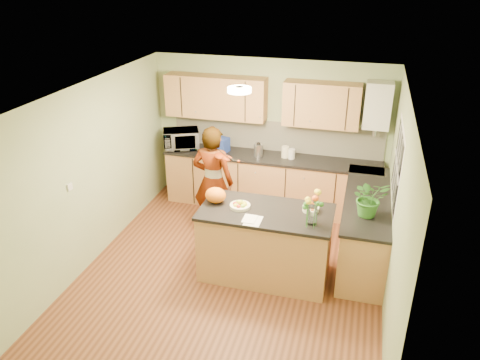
# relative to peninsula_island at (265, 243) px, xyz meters

# --- Properties ---
(floor) EXTENTS (4.50, 4.50, 0.00)m
(floor) POSITION_rel_peninsula_island_xyz_m (-0.44, -0.01, -0.49)
(floor) COLOR #552D18
(floor) RESTS_ON ground
(ceiling) EXTENTS (4.00, 4.50, 0.02)m
(ceiling) POSITION_rel_peninsula_island_xyz_m (-0.44, -0.01, 2.01)
(ceiling) COLOR silver
(ceiling) RESTS_ON wall_back
(wall_back) EXTENTS (4.00, 0.02, 2.50)m
(wall_back) POSITION_rel_peninsula_island_xyz_m (-0.44, 2.24, 0.76)
(wall_back) COLOR #8A9E71
(wall_back) RESTS_ON floor
(wall_front) EXTENTS (4.00, 0.02, 2.50)m
(wall_front) POSITION_rel_peninsula_island_xyz_m (-0.44, -2.26, 0.76)
(wall_front) COLOR #8A9E71
(wall_front) RESTS_ON floor
(wall_left) EXTENTS (0.02, 4.50, 2.50)m
(wall_left) POSITION_rel_peninsula_island_xyz_m (-2.44, -0.01, 0.76)
(wall_left) COLOR #8A9E71
(wall_left) RESTS_ON floor
(wall_right) EXTENTS (0.02, 4.50, 2.50)m
(wall_right) POSITION_rel_peninsula_island_xyz_m (1.56, -0.01, 0.76)
(wall_right) COLOR #8A9E71
(wall_right) RESTS_ON floor
(back_counter) EXTENTS (3.64, 0.62, 0.94)m
(back_counter) POSITION_rel_peninsula_island_xyz_m (-0.34, 1.94, -0.02)
(back_counter) COLOR #A46C41
(back_counter) RESTS_ON floor
(right_counter) EXTENTS (0.62, 2.24, 0.94)m
(right_counter) POSITION_rel_peninsula_island_xyz_m (1.26, 0.84, -0.02)
(right_counter) COLOR #A46C41
(right_counter) RESTS_ON floor
(splashback) EXTENTS (3.60, 0.02, 0.52)m
(splashback) POSITION_rel_peninsula_island_xyz_m (-0.34, 2.22, 0.71)
(splashback) COLOR beige
(splashback) RESTS_ON back_counter
(upper_cabinets) EXTENTS (3.20, 0.34, 0.70)m
(upper_cabinets) POSITION_rel_peninsula_island_xyz_m (-0.61, 2.07, 1.36)
(upper_cabinets) COLOR #A46C41
(upper_cabinets) RESTS_ON wall_back
(boiler) EXTENTS (0.40, 0.30, 0.86)m
(boiler) POSITION_rel_peninsula_island_xyz_m (1.26, 2.08, 1.40)
(boiler) COLOR silver
(boiler) RESTS_ON wall_back
(window_right) EXTENTS (0.01, 1.30, 1.05)m
(window_right) POSITION_rel_peninsula_island_xyz_m (1.55, 0.59, 1.06)
(window_right) COLOR silver
(window_right) RESTS_ON wall_right
(light_switch) EXTENTS (0.02, 0.09, 0.09)m
(light_switch) POSITION_rel_peninsula_island_xyz_m (-2.42, -0.61, 0.81)
(light_switch) COLOR silver
(light_switch) RESTS_ON wall_left
(ceiling_lamp) EXTENTS (0.30, 0.30, 0.07)m
(ceiling_lamp) POSITION_rel_peninsula_island_xyz_m (-0.44, 0.29, 1.97)
(ceiling_lamp) COLOR #FFEABF
(ceiling_lamp) RESTS_ON ceiling
(peninsula_island) EXTENTS (1.72, 0.88, 0.98)m
(peninsula_island) POSITION_rel_peninsula_island_xyz_m (0.00, 0.00, 0.00)
(peninsula_island) COLOR #A46C41
(peninsula_island) RESTS_ON floor
(fruit_dish) EXTENTS (0.27, 0.27, 0.09)m
(fruit_dish) POSITION_rel_peninsula_island_xyz_m (-0.35, -0.00, 0.53)
(fruit_dish) COLOR #EFE7BF
(fruit_dish) RESTS_ON peninsula_island
(orange_bowl) EXTENTS (0.21, 0.21, 0.12)m
(orange_bowl) POSITION_rel_peninsula_island_xyz_m (0.55, 0.15, 0.54)
(orange_bowl) COLOR #EFE7BF
(orange_bowl) RESTS_ON peninsula_island
(flower_vase) EXTENTS (0.29, 0.29, 0.53)m
(flower_vase) POSITION_rel_peninsula_island_xyz_m (0.60, -0.18, 0.84)
(flower_vase) COLOR silver
(flower_vase) RESTS_ON peninsula_island
(orange_bag) EXTENTS (0.33, 0.30, 0.21)m
(orange_bag) POSITION_rel_peninsula_island_xyz_m (-0.70, 0.05, 0.60)
(orange_bag) COLOR orange
(orange_bag) RESTS_ON peninsula_island
(papers) EXTENTS (0.20, 0.27, 0.01)m
(papers) POSITION_rel_peninsula_island_xyz_m (-0.10, -0.30, 0.50)
(papers) COLOR white
(papers) RESTS_ON peninsula_island
(violinist) EXTENTS (0.66, 0.45, 1.76)m
(violinist) POSITION_rel_peninsula_island_xyz_m (-1.01, 0.86, 0.38)
(violinist) COLOR tan
(violinist) RESTS_ON floor
(violin) EXTENTS (0.58, 0.51, 0.15)m
(violin) POSITION_rel_peninsula_island_xyz_m (-0.81, 0.64, 0.91)
(violin) COLOR #4A0F04
(violin) RESTS_ON violinist
(microwave) EXTENTS (0.71, 0.61, 0.33)m
(microwave) POSITION_rel_peninsula_island_xyz_m (-1.93, 1.90, 0.61)
(microwave) COLOR silver
(microwave) RESTS_ON back_counter
(blue_box) EXTENTS (0.35, 0.30, 0.24)m
(blue_box) POSITION_rel_peninsula_island_xyz_m (-1.25, 1.94, 0.57)
(blue_box) COLOR navy
(blue_box) RESTS_ON back_counter
(kettle) EXTENTS (0.15, 0.15, 0.28)m
(kettle) POSITION_rel_peninsula_island_xyz_m (-0.56, 1.91, 0.56)
(kettle) COLOR silver
(kettle) RESTS_ON back_counter
(jar_cream) EXTENTS (0.15, 0.15, 0.19)m
(jar_cream) POSITION_rel_peninsula_island_xyz_m (-0.12, 1.96, 0.54)
(jar_cream) COLOR #EFE7BF
(jar_cream) RESTS_ON back_counter
(jar_white) EXTENTS (0.13, 0.13, 0.17)m
(jar_white) POSITION_rel_peninsula_island_xyz_m (-0.00, 1.93, 0.53)
(jar_white) COLOR silver
(jar_white) RESTS_ON back_counter
(potted_plant) EXTENTS (0.56, 0.52, 0.50)m
(potted_plant) POSITION_rel_peninsula_island_xyz_m (1.26, 0.31, 0.70)
(potted_plant) COLOR #337426
(potted_plant) RESTS_ON right_counter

